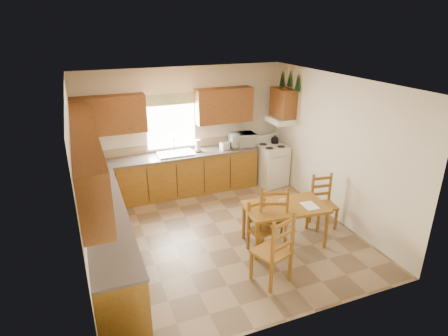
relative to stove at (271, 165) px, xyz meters
name	(u,v)px	position (x,y,z in m)	size (l,w,h in m)	color
floor	(222,234)	(-1.88, -1.69, -0.46)	(4.50, 4.50, 0.00)	#7F694D
ceiling	(222,82)	(-1.88, -1.69, 2.24)	(4.50, 4.50, 0.00)	olive
wall_left	(79,185)	(-4.13, -1.69, 0.89)	(4.50, 4.50, 0.00)	beige
wall_right	(334,148)	(0.37, -1.69, 0.89)	(4.50, 4.50, 0.00)	beige
wall_back	(184,130)	(-1.88, 0.56, 0.89)	(4.50, 4.50, 0.00)	beige
wall_front	(295,230)	(-1.88, -3.94, 0.89)	(4.50, 4.50, 0.00)	beige
lower_cab_back	(173,176)	(-2.25, 0.26, -0.02)	(3.75, 0.60, 0.88)	brown
lower_cab_left	(108,240)	(-3.83, -1.84, -0.02)	(0.60, 3.60, 0.88)	brown
counter_back	(172,156)	(-2.25, 0.26, 0.44)	(3.75, 0.63, 0.04)	#59504B
counter_left	(105,213)	(-3.83, -1.84, 0.44)	(0.63, 3.60, 0.04)	#59504B
backsplash	(169,147)	(-2.25, 0.55, 0.55)	(3.75, 0.01, 0.18)	#9D8764
upper_cab_back_left	(109,115)	(-3.43, 0.40, 1.40)	(1.41, 0.33, 0.75)	brown
upper_cab_back_right	(224,105)	(-1.02, 0.40, 1.40)	(1.25, 0.33, 0.75)	brown
upper_cab_left	(86,154)	(-3.96, -1.84, 1.40)	(0.33, 3.60, 0.75)	brown
upper_cab_stove	(283,103)	(0.20, -0.04, 1.44)	(0.33, 0.62, 0.62)	brown
range_hood	(280,120)	(0.15, -0.04, 1.06)	(0.44, 0.62, 0.12)	silver
window_frame	(171,123)	(-2.18, 0.53, 1.09)	(1.13, 0.02, 1.18)	silver
window_pane	(171,123)	(-2.18, 0.53, 1.09)	(1.05, 0.01, 1.10)	white
window_valance	(170,99)	(-2.18, 0.50, 1.59)	(1.19, 0.01, 0.24)	#487436
sink_basin	(176,154)	(-2.18, 0.26, 0.48)	(0.75, 0.45, 0.04)	silver
pine_decal_a	(298,82)	(0.33, -0.36, 1.92)	(0.22, 0.22, 0.36)	black
pine_decal_b	(290,78)	(0.33, -0.04, 1.96)	(0.22, 0.22, 0.36)	black
pine_decal_c	(282,78)	(0.33, 0.28, 1.92)	(0.22, 0.22, 0.36)	black
stove	(271,165)	(0.00, 0.00, 0.00)	(0.62, 0.64, 0.91)	silver
coffeemaker	(95,158)	(-3.80, 0.24, 0.62)	(0.18, 0.21, 0.30)	silver
paper_towel	(198,146)	(-1.68, 0.25, 0.60)	(0.12, 0.12, 0.27)	white
toaster	(225,146)	(-1.08, 0.18, 0.55)	(0.20, 0.13, 0.17)	silver
microwave	(242,140)	(-0.66, 0.22, 0.62)	(0.52, 0.37, 0.31)	silver
dining_table	(284,225)	(-1.01, -2.33, -0.10)	(1.34, 0.77, 0.72)	brown
chair_near_left	(272,247)	(-1.69, -3.12, 0.10)	(0.47, 0.45, 1.12)	brown
chair_near_right	(272,214)	(-1.22, -2.26, 0.11)	(0.48, 0.45, 1.14)	brown
chair_far_left	(261,228)	(-1.47, -2.38, -0.02)	(0.37, 0.35, 0.87)	brown
chair_far_right	(324,202)	(-0.05, -2.10, 0.03)	(0.41, 0.39, 0.98)	brown
table_paper	(310,205)	(-0.63, -2.48, 0.26)	(0.23, 0.30, 0.00)	white
table_card	(282,202)	(-1.06, -2.29, 0.32)	(0.09, 0.02, 0.12)	white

